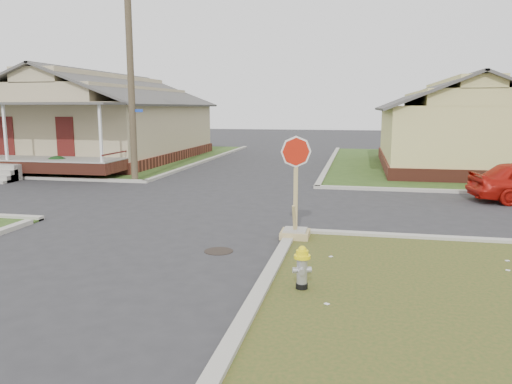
# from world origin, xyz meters

# --- Properties ---
(ground) EXTENTS (120.00, 120.00, 0.00)m
(ground) POSITION_xyz_m (0.00, 0.00, 0.00)
(ground) COLOR #2B2A2D
(ground) RESTS_ON ground
(verge_far_left) EXTENTS (19.00, 19.00, 0.05)m
(verge_far_left) POSITION_xyz_m (-13.00, 18.00, 0.03)
(verge_far_left) COLOR #2C4518
(verge_far_left) RESTS_ON ground
(curbs) EXTENTS (80.00, 40.00, 0.12)m
(curbs) POSITION_xyz_m (0.00, 5.00, 0.00)
(curbs) COLOR #AAA699
(curbs) RESTS_ON ground
(manhole) EXTENTS (0.64, 0.64, 0.01)m
(manhole) POSITION_xyz_m (2.20, -0.50, 0.01)
(manhole) COLOR black
(manhole) RESTS_ON ground
(corner_house) EXTENTS (10.10, 15.50, 5.30)m
(corner_house) POSITION_xyz_m (-10.00, 16.68, 2.28)
(corner_house) COLOR brown
(corner_house) RESTS_ON ground
(side_house_yellow) EXTENTS (7.60, 11.60, 4.70)m
(side_house_yellow) POSITION_xyz_m (10.00, 16.50, 2.19)
(side_house_yellow) COLOR brown
(side_house_yellow) RESTS_ON ground
(utility_pole) EXTENTS (1.80, 0.28, 9.00)m
(utility_pole) POSITION_xyz_m (-4.20, 8.90, 4.66)
(utility_pole) COLOR #3F3224
(utility_pole) RESTS_ON ground
(fire_hydrant) EXTENTS (0.28, 0.28, 0.76)m
(fire_hydrant) POSITION_xyz_m (4.27, -2.54, 0.47)
(fire_hydrant) COLOR black
(fire_hydrant) RESTS_ON ground
(stop_sign) EXTENTS (0.69, 0.68, 2.44)m
(stop_sign) POSITION_xyz_m (3.73, 0.84, 0.58)
(stop_sign) COLOR tan
(stop_sign) RESTS_ON ground
(hedge_right) EXTENTS (1.28, 1.05, 0.98)m
(hedge_right) POSITION_xyz_m (-8.16, 9.34, 0.54)
(hedge_right) COLOR #143715
(hedge_right) RESTS_ON verge_far_left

